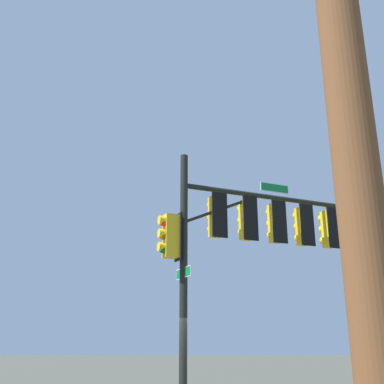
{
  "coord_description": "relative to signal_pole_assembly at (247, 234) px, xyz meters",
  "views": [
    {
      "loc": [
        0.5,
        -11.55,
        1.97
      ],
      "look_at": [
        0.21,
        -0.0,
        5.71
      ],
      "focal_mm": 43.15,
      "sensor_mm": 36.0,
      "label": 1
    }
  ],
  "objects": [
    {
      "name": "signal_pole_assembly",
      "position": [
        0.0,
        0.0,
        0.0
      ],
      "size": [
        5.38,
        2.72,
        6.75
      ],
      "color": "black",
      "rests_on": "ground_plane"
    }
  ]
}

